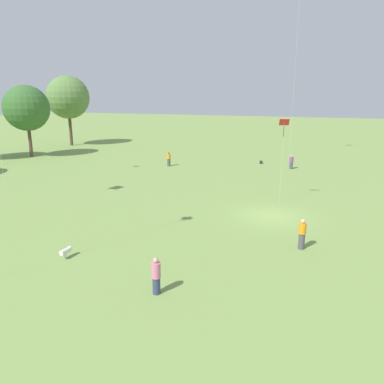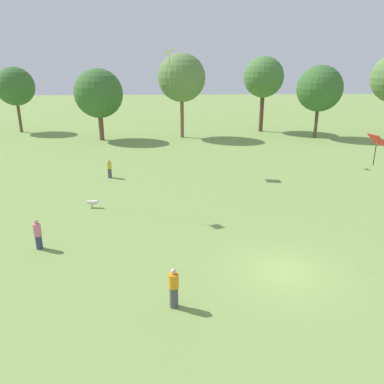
{
  "view_description": "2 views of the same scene",
  "coord_description": "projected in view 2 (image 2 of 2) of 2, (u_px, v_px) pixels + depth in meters",
  "views": [
    {
      "loc": [
        -26.18,
        -3.31,
        8.63
      ],
      "look_at": [
        -6.57,
        3.76,
        3.1
      ],
      "focal_mm": 35.0,
      "sensor_mm": 36.0,
      "label": 1
    },
    {
      "loc": [
        -5.42,
        -15.71,
        9.51
      ],
      "look_at": [
        -4.22,
        4.58,
        2.66
      ],
      "focal_mm": 35.0,
      "sensor_mm": 36.0,
      "label": 2
    }
  ],
  "objects": [
    {
      "name": "tree_2",
      "position": [
        182.0,
        78.0,
        50.16
      ],
      "size": [
        6.4,
        6.4,
        11.24
      ],
      "color": "brown",
      "rests_on": "ground_plane"
    },
    {
      "name": "person_6",
      "position": [
        109.0,
        169.0,
        33.34
      ],
      "size": [
        0.54,
        0.54,
        1.71
      ],
      "rotation": [
        0.0,
        0.0,
        4.26
      ],
      "color": "#4C4C51",
      "rests_on": "ground_plane"
    },
    {
      "name": "tree_3",
      "position": [
        264.0,
        77.0,
        54.97
      ],
      "size": [
        5.89,
        5.89,
        10.94
      ],
      "color": "brown",
      "rests_on": "ground_plane"
    },
    {
      "name": "person_5",
      "position": [
        38.0,
        234.0,
        20.27
      ],
      "size": [
        0.56,
        0.56,
        1.72
      ],
      "rotation": [
        0.0,
        0.0,
        2.14
      ],
      "color": "#333D5B",
      "rests_on": "ground_plane"
    },
    {
      "name": "tree_0",
      "position": [
        15.0,
        86.0,
        54.66
      ],
      "size": [
        5.55,
        5.55,
        9.49
      ],
      "color": "brown",
      "rests_on": "ground_plane"
    },
    {
      "name": "kite_8",
      "position": [
        376.0,
        146.0,
        16.32
      ],
      "size": [
        0.7,
        0.84,
        6.73
      ],
      "rotation": [
        0.0,
        0.0,
        0.99
      ],
      "color": "red",
      "rests_on": "ground_plane"
    },
    {
      "name": "tree_4",
      "position": [
        320.0,
        89.0,
        50.25
      ],
      "size": [
        6.09,
        6.09,
        9.7
      ],
      "color": "brown",
      "rests_on": "ground_plane"
    },
    {
      "name": "person_7",
      "position": [
        174.0,
        288.0,
        15.3
      ],
      "size": [
        0.57,
        0.57,
        1.79
      ],
      "rotation": [
        0.0,
        0.0,
        2.13
      ],
      "color": "#4C4C51",
      "rests_on": "ground_plane"
    },
    {
      "name": "dog_0",
      "position": [
        93.0,
        202.0,
        26.36
      ],
      "size": [
        0.83,
        0.33,
        0.57
      ],
      "rotation": [
        0.0,
        0.0,
        4.64
      ],
      "color": "silver",
      "rests_on": "ground_plane"
    },
    {
      "name": "ground_plane",
      "position": [
        284.0,
        272.0,
        18.2
      ],
      "size": [
        240.0,
        240.0,
        0.0
      ],
      "primitive_type": "plane",
      "color": "#7A994C"
    },
    {
      "name": "kite_3",
      "position": [
        169.0,
        56.0,
        32.74
      ],
      "size": [
        1.0,
        1.07,
        10.93
      ],
      "rotation": [
        0.0,
        0.0,
        3.82
      ],
      "color": "yellow",
      "rests_on": "ground_plane"
    },
    {
      "name": "tree_1",
      "position": [
        99.0,
        94.0,
        48.87
      ],
      "size": [
        6.34,
        6.34,
        9.3
      ],
      "color": "brown",
      "rests_on": "ground_plane"
    }
  ]
}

